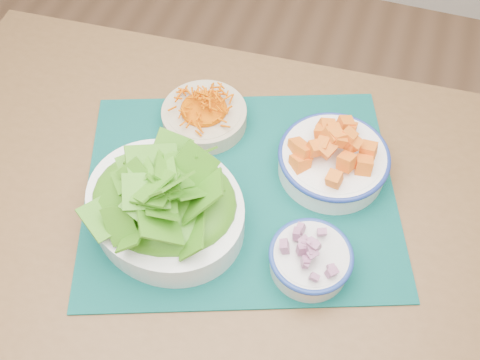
{
  "coord_description": "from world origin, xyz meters",
  "views": [
    {
      "loc": [
        0.04,
        -0.24,
        1.6
      ],
      "look_at": [
        -0.13,
        0.29,
        0.78
      ],
      "focal_mm": 40.0,
      "sensor_mm": 36.0,
      "label": 1
    }
  ],
  "objects_px": {
    "table": "(206,227)",
    "onion_bowl": "(311,257)",
    "lettuce_bowl": "(164,200)",
    "placemat": "(240,190)",
    "carrot_bowl": "(204,113)",
    "squash_bowl": "(334,155)"
  },
  "relations": [
    {
      "from": "carrot_bowl",
      "to": "lettuce_bowl",
      "type": "height_order",
      "value": "lettuce_bowl"
    },
    {
      "from": "table",
      "to": "placemat",
      "type": "height_order",
      "value": "placemat"
    },
    {
      "from": "table",
      "to": "lettuce_bowl",
      "type": "bearing_deg",
      "value": -133.64
    },
    {
      "from": "table",
      "to": "onion_bowl",
      "type": "relative_size",
      "value": 8.67
    },
    {
      "from": "squash_bowl",
      "to": "onion_bowl",
      "type": "relative_size",
      "value": 1.69
    },
    {
      "from": "squash_bowl",
      "to": "onion_bowl",
      "type": "bearing_deg",
      "value": -87.51
    },
    {
      "from": "placemat",
      "to": "lettuce_bowl",
      "type": "distance_m",
      "value": 0.16
    },
    {
      "from": "table",
      "to": "lettuce_bowl",
      "type": "xyz_separation_m",
      "value": [
        -0.05,
        -0.06,
        0.16
      ]
    },
    {
      "from": "carrot_bowl",
      "to": "table",
      "type": "bearing_deg",
      "value": -70.67
    },
    {
      "from": "table",
      "to": "placemat",
      "type": "relative_size",
      "value": 2.24
    },
    {
      "from": "placemat",
      "to": "lettuce_bowl",
      "type": "bearing_deg",
      "value": -155.28
    },
    {
      "from": "carrot_bowl",
      "to": "squash_bowl",
      "type": "distance_m",
      "value": 0.28
    },
    {
      "from": "table",
      "to": "lettuce_bowl",
      "type": "height_order",
      "value": "lettuce_bowl"
    },
    {
      "from": "onion_bowl",
      "to": "placemat",
      "type": "bearing_deg",
      "value": 144.73
    },
    {
      "from": "placemat",
      "to": "onion_bowl",
      "type": "relative_size",
      "value": 3.87
    },
    {
      "from": "carrot_bowl",
      "to": "onion_bowl",
      "type": "bearing_deg",
      "value": -41.24
    },
    {
      "from": "squash_bowl",
      "to": "placemat",
      "type": "bearing_deg",
      "value": -147.62
    },
    {
      "from": "placemat",
      "to": "squash_bowl",
      "type": "height_order",
      "value": "squash_bowl"
    },
    {
      "from": "carrot_bowl",
      "to": "squash_bowl",
      "type": "height_order",
      "value": "squash_bowl"
    },
    {
      "from": "onion_bowl",
      "to": "lettuce_bowl",
      "type": "bearing_deg",
      "value": 177.44
    },
    {
      "from": "table",
      "to": "onion_bowl",
      "type": "distance_m",
      "value": 0.27
    },
    {
      "from": "placemat",
      "to": "lettuce_bowl",
      "type": "height_order",
      "value": "lettuce_bowl"
    }
  ]
}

